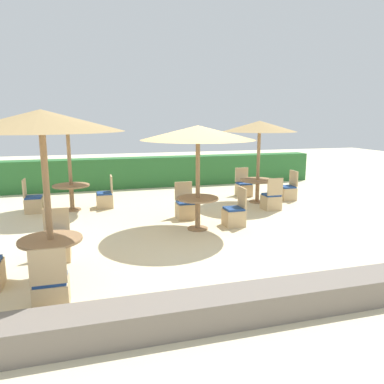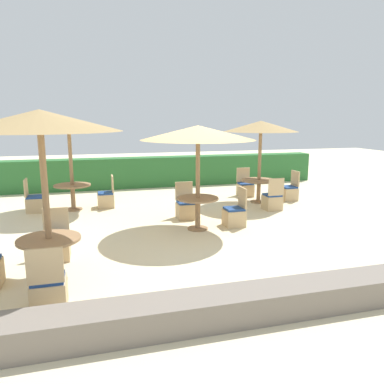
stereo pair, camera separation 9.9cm
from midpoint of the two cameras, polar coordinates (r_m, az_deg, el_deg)
The scene contains 20 objects.
ground_plane at distance 8.21m, azimuth 1.46°, elevation -6.97°, with size 40.00×40.00×0.00m, color beige.
hedge_row at distance 14.22m, azimuth -6.01°, elevation 3.08°, with size 13.00×0.70×1.11m, color #2D6B33.
stone_border at distance 5.26m, azimuth 12.46°, elevation -15.89°, with size 10.00×0.56×0.39m, color slate.
parasol_back_left at distance 10.83m, azimuth -18.06°, elevation 9.68°, with size 2.48×2.48×2.54m.
round_table_back_left at distance 11.02m, azimuth -17.49°, elevation 0.24°, with size 1.01×1.01×0.72m.
patio_chair_back_left_west at distance 11.19m, azimuth -22.62°, elevation -1.50°, with size 0.46×0.46×0.93m.
patio_chair_back_left_east at distance 11.13m, azimuth -12.67°, elevation -0.97°, with size 0.46×0.46×0.93m.
parasol_center at distance 8.44m, azimuth 1.26°, elevation 8.96°, with size 2.60×2.60×2.40m.
round_table_center at distance 8.67m, azimuth 1.21°, elevation -2.05°, with size 0.96×0.96×0.76m.
patio_chair_center_north at distance 9.68m, azimuth -0.65°, elevation -2.52°, with size 0.46×0.46×0.93m.
patio_chair_center_east at distance 9.07m, azimuth 6.83°, elevation -3.55°, with size 0.46×0.46×0.93m.
parasol_back_right at distance 11.47m, azimuth 10.70°, elevation 9.74°, with size 2.21×2.21×2.48m.
round_table_back_right at distance 11.64m, azimuth 10.38°, elevation 1.14°, with size 1.09×1.09×0.70m.
patio_chair_back_right_north at distance 12.54m, azimuth 8.31°, elevation 0.56°, with size 0.46×0.46×0.93m.
patio_chair_back_right_south at distance 10.82m, azimuth 12.40°, elevation -1.30°, with size 0.46×0.46×0.93m.
patio_chair_back_right_east at distance 12.20m, azimuth 14.80°, elevation -0.00°, with size 0.46×0.46×0.93m.
parasol_front_left at distance 5.99m, azimuth -21.76°, elevation 9.94°, with size 2.41×2.41×2.69m.
round_table_front_left at distance 6.33m, azimuth -20.46°, elevation -8.09°, with size 0.97×0.97×0.72m.
patio_chair_front_left_north at distance 7.36m, azimuth -19.57°, elevation -7.67°, with size 0.46×0.46×0.93m.
patio_chair_front_left_south at distance 5.59m, azimuth -20.49°, elevation -13.88°, with size 0.46×0.46×0.93m.
Camera 2 is at (-2.21, -7.47, 2.57)m, focal length 35.00 mm.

